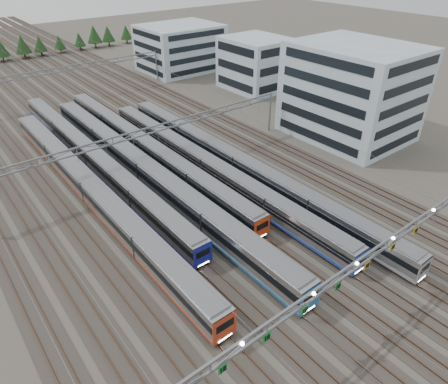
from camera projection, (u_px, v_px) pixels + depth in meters
ground at (341, 319)px, 41.28m from camera, size 400.00×400.00×0.00m
track_bed at (38, 81)px, 106.82m from camera, size 54.00×260.00×5.42m
train_a at (91, 190)px, 58.73m from camera, size 2.87×63.51×3.73m
train_b at (93, 157)px, 67.91m from camera, size 2.69×64.32×3.50m
train_c at (146, 171)px, 63.35m from camera, size 2.99×68.68×3.90m
train_d at (145, 147)px, 71.35m from camera, size 2.71×61.36×3.53m
train_e at (208, 166)px, 65.31m from camera, size 2.66×59.35×3.46m
train_f at (238, 164)px, 66.01m from camera, size 2.63×64.72×3.42m
gantry_near at (354, 269)px, 37.40m from camera, size 56.36×0.61×8.08m
gantry_mid at (146, 137)px, 64.41m from camera, size 56.36×0.36×8.00m
gantry_far at (52, 75)px, 94.26m from camera, size 56.36×0.36×8.00m
depot_bldg_south at (352, 92)px, 76.28m from camera, size 18.00×22.00×17.52m
depot_bldg_mid at (256, 64)px, 103.06m from camera, size 14.00×16.00×12.78m
depot_bldg_north at (180, 48)px, 118.45m from camera, size 22.00×18.00×12.76m
treeline at (0, 48)px, 127.62m from camera, size 93.80×5.60×7.02m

